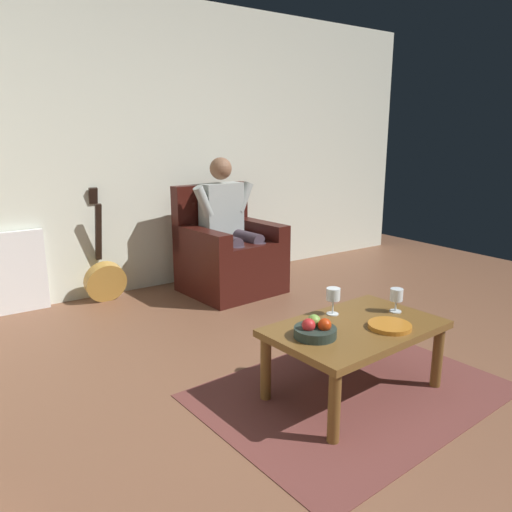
# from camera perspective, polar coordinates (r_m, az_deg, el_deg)

# --- Properties ---
(ground_plane) EXTENTS (7.44, 7.44, 0.00)m
(ground_plane) POSITION_cam_1_polar(r_m,az_deg,el_deg) (2.62, 19.94, -19.92)
(ground_plane) COLOR brown
(wall_back) EXTENTS (6.25, 0.06, 2.62)m
(wall_back) POSITION_cam_1_polar(r_m,az_deg,el_deg) (4.71, -11.70, 12.24)
(wall_back) COLOR silver
(wall_back) RESTS_ON ground
(rug) EXTENTS (1.74, 1.31, 0.01)m
(rug) POSITION_cam_1_polar(r_m,az_deg,el_deg) (2.94, 11.12, -15.20)
(rug) COLOR brown
(rug) RESTS_ON ground
(armchair) EXTENTS (0.85, 0.81, 0.98)m
(armchair) POSITION_cam_1_polar(r_m,az_deg,el_deg) (4.54, -3.22, 0.02)
(armchair) COLOR #35110C
(armchair) RESTS_ON ground
(person_seated) EXTENTS (0.66, 0.59, 1.23)m
(person_seated) POSITION_cam_1_polar(r_m,az_deg,el_deg) (4.47, -3.19, 4.04)
(person_seated) COLOR #9EA7A2
(person_seated) RESTS_ON ground
(coffee_table) EXTENTS (1.00, 0.67, 0.41)m
(coffee_table) POSITION_cam_1_polar(r_m,az_deg,el_deg) (2.79, 11.46, -9.00)
(coffee_table) COLOR brown
(coffee_table) RESTS_ON ground
(guitar) EXTENTS (0.35, 0.28, 0.99)m
(guitar) POSITION_cam_1_polar(r_m,az_deg,el_deg) (4.47, -17.18, -2.36)
(guitar) COLOR #B88639
(guitar) RESTS_ON ground
(radiator) EXTENTS (0.55, 0.06, 0.67)m
(radiator) POSITION_cam_1_polar(r_m,az_deg,el_deg) (4.42, -26.68, -1.80)
(radiator) COLOR white
(radiator) RESTS_ON ground
(wine_glass_near) EXTENTS (0.08, 0.08, 0.16)m
(wine_glass_near) POSITION_cam_1_polar(r_m,az_deg,el_deg) (2.87, 8.97, -4.60)
(wine_glass_near) COLOR silver
(wine_glass_near) RESTS_ON coffee_table
(wine_glass_far) EXTENTS (0.07, 0.07, 0.14)m
(wine_glass_far) POSITION_cam_1_polar(r_m,az_deg,el_deg) (3.00, 16.02, -4.53)
(wine_glass_far) COLOR silver
(wine_glass_far) RESTS_ON coffee_table
(fruit_bowl) EXTENTS (0.22, 0.22, 0.11)m
(fruit_bowl) POSITION_cam_1_polar(r_m,az_deg,el_deg) (2.57, 6.91, -8.51)
(fruit_bowl) COLOR #232F28
(fruit_bowl) RESTS_ON coffee_table
(decorative_dish) EXTENTS (0.23, 0.23, 0.02)m
(decorative_dish) POSITION_cam_1_polar(r_m,az_deg,el_deg) (2.77, 15.29, -7.85)
(decorative_dish) COLOR #B36C21
(decorative_dish) RESTS_ON coffee_table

